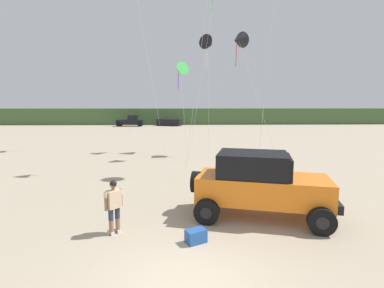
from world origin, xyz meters
The scene contains 10 objects.
ground_plane centered at (0.00, 0.00, 0.00)m, with size 220.00×220.00×0.00m, color tan.
dune_ridge centered at (2.37, 51.81, 1.52)m, with size 90.00×6.18×3.05m, color #426038.
jeep centered at (2.55, 3.80, 1.20)m, with size 5.02×3.40×2.26m.
person_watching centered at (-2.20, 2.63, 0.94)m, with size 0.48×0.47×1.67m.
cooler_box centered at (0.24, 1.98, 0.19)m, with size 0.56×0.36×0.38m, color #23519E.
distant_pickup centered at (-9.19, 45.68, 0.94)m, with size 4.61×2.38×1.98m.
distant_sedan centered at (-2.44, 46.27, 0.60)m, with size 4.20×1.70×1.20m, color black.
kite_yellow_diamond centered at (2.05, 18.31, 8.74)m, with size 1.61×4.05×9.43m.
kite_black_sled centered at (4.08, 16.29, 8.58)m, with size 2.95×4.53×9.38m.
kite_green_box centered at (-0.24, 14.76, 6.22)m, with size 1.44×2.22×6.83m.
Camera 1 is at (-0.14, -5.76, 3.91)m, focal length 27.00 mm.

